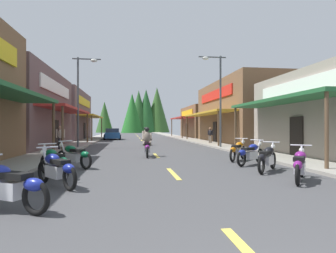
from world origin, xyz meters
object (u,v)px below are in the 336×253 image
object	(u,v)px
motorcycle_parked_right_3	(238,150)
pedestrian_by_shop	(210,135)
motorcycle_parked_right_2	(251,153)
motorcycle_parked_left_2	(54,161)
rider_cruising_lead	(147,144)
motorcycle_parked_left_0	(7,185)
motorcycle_parked_right_0	(300,165)
parked_car_curbside	(112,134)
streetlamp_right	(217,89)
motorcycle_parked_left_1	(56,168)
motorcycle_parked_right_1	(267,158)
pedestrian_waiting	(60,136)
motorcycle_parked_left_3	(74,155)
rider_cruising_trailing	(145,138)
streetlamp_left	(82,90)

from	to	relation	value
motorcycle_parked_right_3	pedestrian_by_shop	size ratio (longest dim) A/B	1.11
motorcycle_parked_right_2	motorcycle_parked_left_2	xyz separation A→B (m)	(-7.38, -1.79, 0.00)
motorcycle_parked_left_2	rider_cruising_lead	distance (m)	6.55
motorcycle_parked_right_3	motorcycle_parked_left_0	size ratio (longest dim) A/B	0.90
motorcycle_parked_right_0	pedestrian_by_shop	bearing A→B (deg)	28.65
motorcycle_parked_left_0	motorcycle_parked_right_0	bearing A→B (deg)	-134.50
motorcycle_parked_left_0	pedestrian_by_shop	size ratio (longest dim) A/B	1.23
rider_cruising_lead	parked_car_curbside	size ratio (longest dim) A/B	0.49
rider_cruising_lead	motorcycle_parked_right_0	bearing A→B (deg)	-149.17
streetlamp_right	motorcycle_parked_left_2	bearing A→B (deg)	-129.18
motorcycle_parked_right_3	motorcycle_parked_left_1	world-z (taller)	same
motorcycle_parked_right_1	parked_car_curbside	world-z (taller)	parked_car_curbside
motorcycle_parked_right_2	motorcycle_parked_left_0	bearing A→B (deg)	-179.55
streetlamp_right	pedestrian_by_shop	world-z (taller)	streetlamp_right
parked_car_curbside	motorcycle_parked_right_1	bearing A→B (deg)	-169.22
pedestrian_by_shop	pedestrian_waiting	world-z (taller)	pedestrian_waiting
pedestrian_waiting	motorcycle_parked_right_3	bearing A→B (deg)	31.35
motorcycle_parked_right_1	pedestrian_waiting	size ratio (longest dim) A/B	1.00
motorcycle_parked_right_1	pedestrian_by_shop	distance (m)	15.87
pedestrian_by_shop	motorcycle_parked_left_3	bearing A→B (deg)	21.45
motorcycle_parked_right_3	motorcycle_parked_left_1	distance (m)	8.58
motorcycle_parked_left_2	parked_car_curbside	xyz separation A→B (m)	(0.27, 27.04, 0.20)
motorcycle_parked_right_3	rider_cruising_trailing	world-z (taller)	rider_cruising_trailing
motorcycle_parked_left_0	pedestrian_by_shop	distance (m)	21.76
rider_cruising_lead	parked_car_curbside	distance (m)	21.61
pedestrian_waiting	motorcycle_parked_left_1	bearing A→B (deg)	-10.92
motorcycle_parked_right_1	motorcycle_parked_left_1	size ratio (longest dim) A/B	0.96
motorcycle_parked_left_2	parked_car_curbside	size ratio (longest dim) A/B	0.41
motorcycle_parked_left_2	rider_cruising_lead	world-z (taller)	rider_cruising_lead
motorcycle_parked_right_0	pedestrian_waiting	distance (m)	15.21
streetlamp_left	motorcycle_parked_left_3	size ratio (longest dim) A/B	4.10
pedestrian_by_shop	motorcycle_parked_right_2	bearing A→B (deg)	46.39
motorcycle_parked_left_0	pedestrian_waiting	size ratio (longest dim) A/B	1.15
motorcycle_parked_right_1	motorcycle_parked_left_3	size ratio (longest dim) A/B	1.02
streetlamp_left	rider_cruising_lead	bearing A→B (deg)	-55.68
pedestrian_waiting	parked_car_curbside	xyz separation A→B (m)	(2.39, 16.90, -0.27)
motorcycle_parked_left_2	pedestrian_waiting	world-z (taller)	pedestrian_waiting
motorcycle_parked_right_2	parked_car_curbside	distance (m)	26.23
motorcycle_parked_left_0	parked_car_curbside	bearing A→B (deg)	-60.17
motorcycle_parked_right_1	motorcycle_parked_left_1	world-z (taller)	same
parked_car_curbside	pedestrian_waiting	bearing A→B (deg)	168.25
motorcycle_parked_right_0	motorcycle_parked_left_3	size ratio (longest dim) A/B	1.09
motorcycle_parked_left_2	rider_cruising_trailing	bearing A→B (deg)	-50.26
streetlamp_left	motorcycle_parked_left_0	world-z (taller)	streetlamp_left
motorcycle_parked_right_0	parked_car_curbside	bearing A→B (deg)	50.18
motorcycle_parked_left_2	motorcycle_parked_right_3	bearing A→B (deg)	-101.96
motorcycle_parked_right_1	motorcycle_parked_right_2	xyz separation A→B (m)	(0.14, 1.72, 0.00)
streetlamp_right	motorcycle_parked_right_1	size ratio (longest dim) A/B	4.09
rider_cruising_trailing	pedestrian_by_shop	distance (m)	6.00
motorcycle_parked_left_0	motorcycle_parked_left_2	world-z (taller)	same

